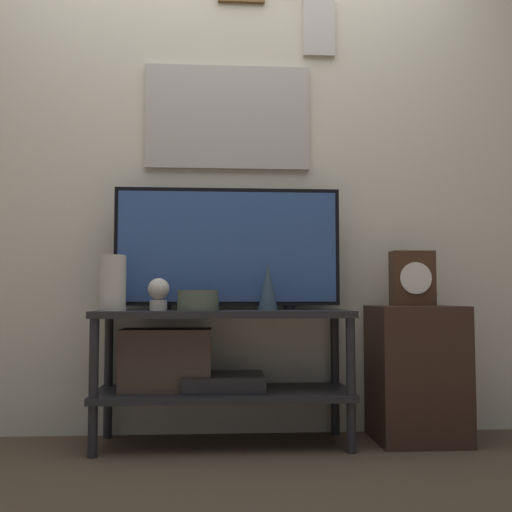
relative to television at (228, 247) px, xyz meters
name	(u,v)px	position (x,y,z in m)	size (l,w,h in m)	color
ground_plane	(224,460)	(-0.02, -0.33, -0.89)	(12.00, 12.00, 0.00)	#4C3D2D
wall_back	(224,156)	(-0.02, 0.16, 0.47)	(6.40, 0.08, 2.70)	beige
media_console	(202,360)	(-0.12, -0.09, -0.52)	(1.13, 0.40, 0.59)	#232326
television	(228,247)	(0.00, 0.00, 0.00)	(1.05, 0.05, 0.57)	black
vase_tall_ceramic	(113,283)	(-0.50, -0.16, -0.17)	(0.11, 0.11, 0.24)	beige
vase_wide_bowl	(198,300)	(-0.13, -0.17, -0.25)	(0.18, 0.18, 0.09)	#4C5647
vase_slim_bronze	(268,286)	(0.18, -0.12, -0.18)	(0.09, 0.09, 0.22)	#2D4251
decorative_bust	(159,293)	(-0.31, -0.12, -0.21)	(0.10, 0.10, 0.14)	beige
side_table	(416,373)	(0.87, -0.07, -0.58)	(0.40, 0.37, 0.61)	#382319
mantel_clock	(412,278)	(0.86, -0.05, -0.15)	(0.20, 0.11, 0.25)	#422819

